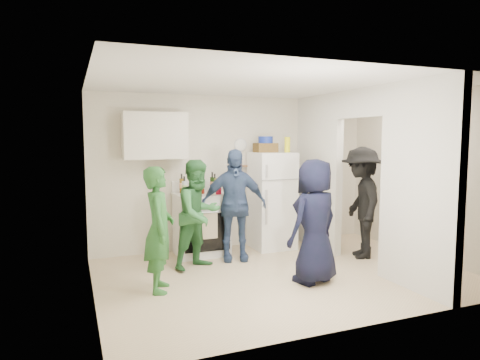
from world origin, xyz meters
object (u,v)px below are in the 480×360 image
(wicker_basket, at_px, (266,148))
(person_navy, at_px, (315,221))
(blue_bowl, at_px, (266,140))
(person_green_center, at_px, (199,214))
(person_nook, at_px, (362,202))
(person_green_left, at_px, (159,229))
(person_denim, at_px, (234,205))
(stove, at_px, (201,224))
(fridge, at_px, (272,200))
(yellow_cup_stack_top, at_px, (287,145))

(wicker_basket, distance_m, person_navy, 2.00)
(blue_bowl, height_order, person_green_center, blue_bowl)
(person_green_center, relative_size, person_nook, 0.90)
(wicker_basket, height_order, person_green_left, wicker_basket)
(person_denim, distance_m, person_navy, 1.44)
(stove, relative_size, person_nook, 0.57)
(fridge, distance_m, yellow_cup_stack_top, 0.95)
(yellow_cup_stack_top, height_order, person_navy, yellow_cup_stack_top)
(stove, xyz_separation_m, person_green_center, (-0.23, -0.65, 0.28))
(fridge, relative_size, wicker_basket, 4.52)
(wicker_basket, bearing_deg, person_nook, -43.56)
(person_green_center, bearing_deg, person_navy, -68.21)
(person_denim, bearing_deg, blue_bowl, 46.47)
(blue_bowl, height_order, person_navy, blue_bowl)
(yellow_cup_stack_top, xyz_separation_m, person_nook, (0.80, -0.91, -0.86))
(yellow_cup_stack_top, height_order, person_green_left, yellow_cup_stack_top)
(fridge, distance_m, wicker_basket, 0.87)
(wicker_basket, distance_m, blue_bowl, 0.13)
(person_green_left, bearing_deg, yellow_cup_stack_top, -48.73)
(stove, distance_m, fridge, 1.25)
(person_green_center, xyz_separation_m, person_nook, (2.45, -0.39, 0.08))
(yellow_cup_stack_top, height_order, person_denim, yellow_cup_stack_top)
(fridge, height_order, person_green_left, fridge)
(blue_bowl, height_order, person_green_left, blue_bowl)
(blue_bowl, relative_size, person_nook, 0.14)
(yellow_cup_stack_top, bearing_deg, fridge, 155.56)
(person_navy, bearing_deg, blue_bowl, -113.57)
(blue_bowl, relative_size, person_green_center, 0.16)
(person_green_center, distance_m, person_navy, 1.63)
(blue_bowl, distance_m, person_green_left, 2.66)
(wicker_basket, height_order, person_navy, wicker_basket)
(person_navy, bearing_deg, person_green_left, -31.33)
(stove, distance_m, person_green_left, 1.66)
(fridge, xyz_separation_m, person_green_left, (-2.12, -1.32, -0.05))
(person_green_left, xyz_separation_m, person_navy, (1.87, -0.42, 0.04))
(blue_bowl, distance_m, person_denim, 1.30)
(yellow_cup_stack_top, distance_m, person_navy, 1.95)
(fridge, relative_size, person_navy, 1.01)
(fridge, xyz_separation_m, person_green_center, (-1.43, -0.62, -0.03))
(fridge, xyz_separation_m, person_navy, (-0.26, -1.75, -0.01))
(yellow_cup_stack_top, xyz_separation_m, person_denim, (-1.06, -0.33, -0.88))
(wicker_basket, bearing_deg, person_navy, -94.97)
(person_green_left, height_order, person_green_center, person_green_center)
(stove, bearing_deg, wicker_basket, 1.03)
(wicker_basket, xyz_separation_m, person_nook, (1.12, -1.06, -0.81))
(stove, xyz_separation_m, wicker_basket, (1.11, 0.02, 1.18))
(blue_bowl, distance_m, person_navy, 2.06)
(stove, distance_m, yellow_cup_stack_top, 1.89)
(stove, distance_m, person_nook, 2.48)
(stove, height_order, wicker_basket, wicker_basket)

